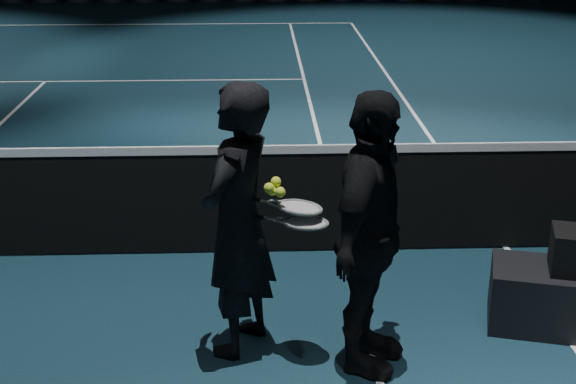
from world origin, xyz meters
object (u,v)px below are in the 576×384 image
(player_b, at_px, (369,236))
(racket_lower, at_px, (306,222))
(player_a, at_px, (238,222))
(racket_upper, at_px, (300,207))
(tennis_balls, at_px, (276,188))

(player_b, xyz_separation_m, racket_lower, (-0.38, 0.12, 0.05))
(player_a, height_order, racket_upper, player_a)
(player_a, distance_m, racket_upper, 0.42)
(racket_lower, height_order, tennis_balls, tennis_balls)
(racket_lower, bearing_deg, player_b, -0.00)
(player_a, relative_size, racket_lower, 2.69)
(player_b, height_order, tennis_balls, player_b)
(player_b, relative_size, racket_lower, 2.69)
(racket_lower, bearing_deg, player_a, 180.00)
(racket_upper, height_order, tennis_balls, tennis_balls)
(racket_lower, xyz_separation_m, tennis_balls, (-0.18, 0.06, 0.21))
(racket_upper, bearing_deg, player_a, -178.29)
(player_a, distance_m, racket_lower, 0.45)
(player_a, height_order, tennis_balls, player_a)
(racket_lower, bearing_deg, tennis_balls, 178.53)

